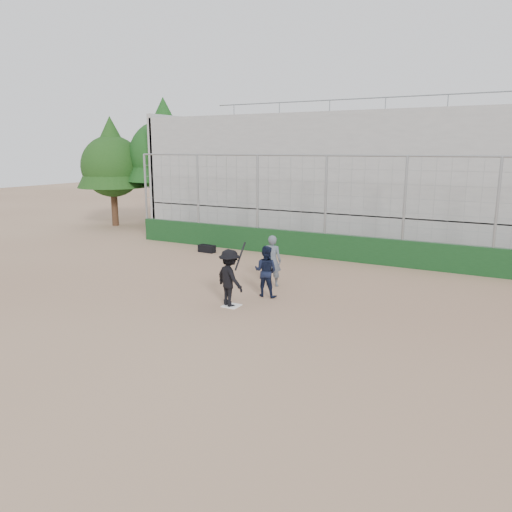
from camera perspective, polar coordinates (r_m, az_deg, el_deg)
The scene contains 10 objects.
ground at distance 13.81m, azimuth -2.81°, elevation -5.74°, with size 90.00×90.00×0.00m, color brown.
home_plate at distance 13.81m, azimuth -2.81°, elevation -5.70°, with size 0.44×0.44×0.02m, color white.
backstop at distance 19.73m, azimuth 7.85°, elevation 2.45°, with size 18.10×0.25×4.04m.
bleachers at distance 24.18m, azimuth 12.25°, elevation 8.74°, with size 20.25×6.70×6.98m.
tree_left at distance 28.51m, azimuth -10.41°, elevation 12.23°, with size 4.48×4.48×7.00m.
tree_right at distance 29.06m, azimuth -16.16°, elevation 10.72°, with size 3.84×3.84×6.00m.
batter_at_plate at distance 13.61m, azimuth -3.02°, elevation -2.53°, with size 1.18×0.96×1.76m.
catcher_crouched at distance 14.54m, azimuth 1.11°, elevation -2.69°, with size 0.74×0.58×1.04m.
umpire at distance 15.65m, azimuth 1.86°, elevation -0.82°, with size 0.59×0.39×1.46m, color #4E5762.
equipment_bag at distance 20.97m, azimuth -5.64°, elevation 0.85°, with size 0.74×0.34×0.35m.
Camera 1 is at (6.90, -11.19, 4.23)m, focal length 35.00 mm.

